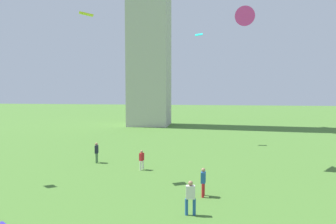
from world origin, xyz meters
TOP-DOWN VIEW (x-y plane):
  - person_0 at (-0.74, 17.99)m, footprint 0.36×0.46m
  - person_1 at (3.75, 8.99)m, footprint 0.55×0.32m
  - person_2 at (4.30, 12.05)m, footprint 0.29×0.53m
  - person_3 at (-5.15, 19.95)m, footprint 0.35×0.54m
  - kite_flying_0 at (-4.08, 15.31)m, footprint 1.17×1.03m
  - kite_flying_1 at (3.08, 31.82)m, footprint 0.87×0.63m
  - kite_flying_4 at (7.37, 21.18)m, footprint 1.82×2.54m

SIDE VIEW (x-z plane):
  - person_0 at x=-0.74m, z-range 0.10..1.67m
  - person_2 at x=4.30m, z-range 0.11..1.84m
  - person_3 at x=-5.15m, z-range 0.12..1.88m
  - person_1 at x=3.75m, z-range 0.12..1.90m
  - kite_flying_0 at x=-4.08m, z-range 11.55..11.78m
  - kite_flying_4 at x=7.37m, z-range 11.43..13.26m
  - kite_flying_1 at x=3.08m, z-range 12.44..12.84m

